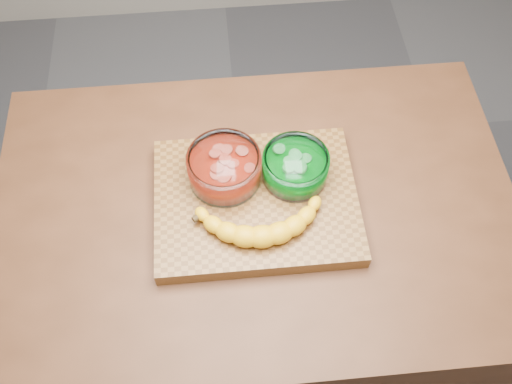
{
  "coord_description": "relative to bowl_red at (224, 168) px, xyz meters",
  "views": [
    {
      "loc": [
        -0.06,
        -0.66,
        2.01
      ],
      "look_at": [
        0.0,
        0.0,
        0.96
      ],
      "focal_mm": 40.0,
      "sensor_mm": 36.0,
      "label": 1
    }
  ],
  "objects": [
    {
      "name": "cutting_board",
      "position": [
        0.06,
        -0.06,
        -0.06
      ],
      "size": [
        0.45,
        0.35,
        0.04
      ],
      "primitive_type": "cube",
      "color": "brown",
      "rests_on": "counter"
    },
    {
      "name": "bowl_green",
      "position": [
        0.16,
        -0.01,
        -0.0
      ],
      "size": [
        0.15,
        0.15,
        0.07
      ],
      "color": "white",
      "rests_on": "cutting_board"
    },
    {
      "name": "bowl_red",
      "position": [
        0.0,
        0.0,
        0.0
      ],
      "size": [
        0.16,
        0.16,
        0.08
      ],
      "color": "white",
      "rests_on": "cutting_board"
    },
    {
      "name": "counter",
      "position": [
        0.06,
        -0.06,
        -0.53
      ],
      "size": [
        1.2,
        0.8,
        0.9
      ],
      "primitive_type": "cube",
      "color": "#4F2C17",
      "rests_on": "ground"
    },
    {
      "name": "ground",
      "position": [
        0.06,
        -0.06,
        -0.98
      ],
      "size": [
        3.5,
        3.5,
        0.0
      ],
      "primitive_type": "plane",
      "color": "#545459",
      "rests_on": "ground"
    },
    {
      "name": "banana",
      "position": [
        0.07,
        -0.13,
        -0.02
      ],
      "size": [
        0.31,
        0.14,
        0.04
      ],
      "primitive_type": null,
      "color": "#EEAE15",
      "rests_on": "cutting_board"
    }
  ]
}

